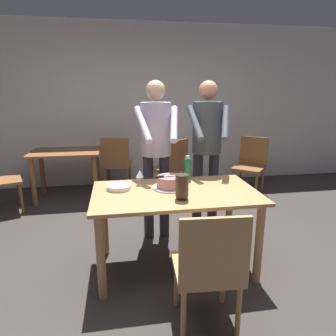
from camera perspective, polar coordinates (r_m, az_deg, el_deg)
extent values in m
plane|color=#383330|center=(3.02, 1.31, -18.00)|extent=(14.00, 14.00, 0.00)
cube|color=silver|center=(5.33, -4.37, 11.58)|extent=(10.00, 0.12, 2.70)
cube|color=tan|center=(2.70, 1.40, -4.72)|extent=(1.46, 0.85, 0.03)
cylinder|color=tan|center=(2.50, -12.56, -16.24)|extent=(0.07, 0.07, 0.72)
cylinder|color=tan|center=(2.74, 16.76, -13.60)|extent=(0.07, 0.07, 0.72)
cylinder|color=tan|center=(3.12, -11.95, -9.68)|extent=(0.07, 0.07, 0.72)
cylinder|color=tan|center=(3.32, 11.46, -8.16)|extent=(0.07, 0.07, 0.72)
cylinder|color=silver|center=(2.78, 0.51, -3.64)|extent=(0.34, 0.34, 0.01)
cylinder|color=#D18C93|center=(2.77, 0.51, -2.64)|extent=(0.26, 0.26, 0.09)
cylinder|color=#926267|center=(2.75, 0.52, -1.66)|extent=(0.25, 0.25, 0.01)
cube|color=silver|center=(2.76, 0.90, -1.42)|extent=(0.20, 0.06, 0.00)
cube|color=black|center=(2.71, -1.64, -1.70)|extent=(0.08, 0.04, 0.02)
cylinder|color=white|center=(2.78, -9.25, -3.85)|extent=(0.22, 0.22, 0.01)
cylinder|color=white|center=(2.78, -9.26, -3.66)|extent=(0.22, 0.22, 0.01)
cylinder|color=white|center=(2.78, -9.27, -3.46)|extent=(0.22, 0.22, 0.01)
cylinder|color=white|center=(2.77, -9.28, -3.27)|extent=(0.22, 0.22, 0.01)
cylinder|color=silver|center=(2.88, -5.29, -3.15)|extent=(0.07, 0.07, 0.00)
cylinder|color=silver|center=(2.87, -5.31, -2.44)|extent=(0.01, 0.01, 0.07)
cone|color=silver|center=(2.85, -5.34, -1.10)|extent=(0.08, 0.08, 0.07)
cylinder|color=#1E6B38|center=(2.99, 3.69, -0.28)|extent=(0.07, 0.07, 0.22)
cylinder|color=silver|center=(2.96, 3.73, 2.06)|extent=(0.04, 0.04, 0.03)
cylinder|color=black|center=(2.50, 2.62, -5.56)|extent=(0.10, 0.10, 0.03)
cylinder|color=#3F2D23|center=(2.47, 2.65, -3.27)|extent=(0.11, 0.11, 0.18)
cylinder|color=#2D2D38|center=(3.38, -0.64, -5.31)|extent=(0.11, 0.11, 0.95)
cylinder|color=#2D2D38|center=(3.36, -3.68, -5.48)|extent=(0.11, 0.11, 0.95)
cylinder|color=#B7ADC6|center=(3.19, -2.28, 7.36)|extent=(0.32, 0.32, 0.55)
sphere|color=tan|center=(3.17, -2.36, 14.47)|extent=(0.20, 0.20, 0.20)
cylinder|color=#B7ADC6|center=(3.03, 1.14, 8.36)|extent=(0.15, 0.42, 0.34)
cylinder|color=#B7ADC6|center=(2.99, -4.80, 8.21)|extent=(0.16, 0.42, 0.34)
cylinder|color=#2D2D38|center=(3.52, 8.45, -4.64)|extent=(0.11, 0.11, 0.95)
cylinder|color=#2D2D38|center=(3.50, 5.54, -4.71)|extent=(0.11, 0.11, 0.95)
cylinder|color=#3F474C|center=(3.34, 7.40, 7.57)|extent=(0.32, 0.32, 0.55)
sphere|color=tan|center=(3.32, 7.63, 14.36)|extent=(0.20, 0.20, 0.20)
cylinder|color=#3F474C|center=(3.18, 10.78, 8.40)|extent=(0.20, 0.41, 0.34)
cylinder|color=#3F474C|center=(3.13, 5.14, 8.50)|extent=(0.10, 0.42, 0.34)
cube|color=tan|center=(2.21, 7.18, -18.28)|extent=(0.47, 0.47, 0.04)
cylinder|color=tan|center=(2.46, 1.57, -20.74)|extent=(0.04, 0.04, 0.41)
cylinder|color=tan|center=(2.52, 10.33, -19.96)|extent=(0.04, 0.04, 0.41)
cylinder|color=tan|center=(2.17, 2.93, -26.26)|extent=(0.04, 0.04, 0.41)
cylinder|color=tan|center=(2.25, 13.11, -25.08)|extent=(0.04, 0.04, 0.41)
cube|color=tan|center=(1.91, 8.82, -15.38)|extent=(0.44, 0.06, 0.45)
cube|color=brown|center=(4.76, -18.78, 2.89)|extent=(1.00, 0.70, 0.03)
cylinder|color=brown|center=(4.67, -24.07, -2.51)|extent=(0.07, 0.07, 0.71)
cylinder|color=brown|center=(4.53, -13.61, -2.14)|extent=(0.07, 0.07, 0.71)
cylinder|color=brown|center=(5.19, -22.62, -0.75)|extent=(0.07, 0.07, 0.71)
cylinder|color=brown|center=(5.06, -13.21, -0.37)|extent=(0.07, 0.07, 0.71)
cube|color=brown|center=(4.90, 14.99, -0.05)|extent=(0.62, 0.62, 0.04)
cylinder|color=brown|center=(4.75, 16.29, -3.44)|extent=(0.04, 0.04, 0.41)
cylinder|color=brown|center=(4.85, 12.14, -2.81)|extent=(0.04, 0.04, 0.41)
cylinder|color=brown|center=(5.09, 17.38, -2.33)|extent=(0.04, 0.04, 0.41)
cylinder|color=brown|center=(5.18, 13.48, -1.76)|extent=(0.04, 0.04, 0.41)
cube|color=brown|center=(5.04, 15.85, 3.15)|extent=(0.35, 0.31, 0.45)
cube|color=brown|center=(4.63, -28.64, -2.20)|extent=(0.57, 0.57, 0.04)
cylinder|color=brown|center=(4.88, -26.29, -3.92)|extent=(0.04, 0.04, 0.41)
cylinder|color=brown|center=(4.53, -25.90, -5.22)|extent=(0.04, 0.04, 0.41)
cube|color=brown|center=(5.06, -9.51, 0.71)|extent=(0.50, 0.50, 0.04)
cylinder|color=brown|center=(5.32, -11.09, -1.19)|extent=(0.04, 0.04, 0.41)
cylinder|color=brown|center=(5.27, -7.18, -1.18)|extent=(0.04, 0.04, 0.41)
cylinder|color=brown|center=(4.97, -11.77, -2.33)|extent=(0.04, 0.04, 0.41)
cylinder|color=brown|center=(4.92, -7.59, -2.33)|extent=(0.04, 0.04, 0.41)
cube|color=brown|center=(4.81, -9.97, 2.96)|extent=(0.44, 0.09, 0.45)
cube|color=brown|center=(4.72, -0.01, -0.09)|extent=(0.62, 0.62, 0.04)
cylinder|color=brown|center=(4.77, -3.10, -2.77)|extent=(0.04, 0.04, 0.41)
cylinder|color=brown|center=(5.03, -0.27, -1.83)|extent=(0.04, 0.04, 0.41)
cylinder|color=brown|center=(4.54, 0.27, -3.66)|extent=(0.04, 0.04, 0.41)
cylinder|color=brown|center=(4.81, 3.05, -2.61)|extent=(0.04, 0.04, 0.41)
cube|color=brown|center=(4.54, 1.97, 2.48)|extent=(0.35, 0.31, 0.45)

